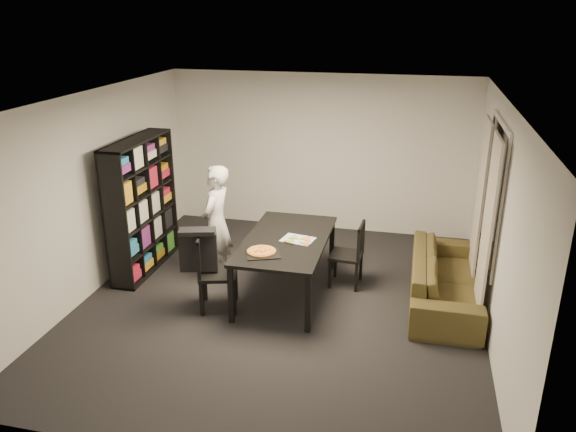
% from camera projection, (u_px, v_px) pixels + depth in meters
% --- Properties ---
extents(room, '(5.01, 5.51, 2.61)m').
position_uv_depth(room, '(280.00, 208.00, 6.75)').
color(room, black).
rests_on(room, ground).
extents(window_pane, '(0.02, 1.40, 1.60)m').
position_uv_depth(window_pane, '(494.00, 192.00, 6.70)').
color(window_pane, black).
rests_on(window_pane, room).
extents(window_frame, '(0.03, 1.52, 1.72)m').
position_uv_depth(window_frame, '(493.00, 192.00, 6.70)').
color(window_frame, white).
rests_on(window_frame, room).
extents(curtain_left, '(0.03, 0.70, 2.25)m').
position_uv_depth(curtain_left, '(487.00, 234.00, 6.37)').
color(curtain_left, beige).
rests_on(curtain_left, room).
extents(curtain_right, '(0.03, 0.70, 2.25)m').
position_uv_depth(curtain_right, '(479.00, 205.00, 7.31)').
color(curtain_right, beige).
rests_on(curtain_right, room).
extents(bookshelf, '(0.35, 1.50, 1.90)m').
position_uv_depth(bookshelf, '(142.00, 206.00, 7.88)').
color(bookshelf, black).
rests_on(bookshelf, room).
extents(dining_table, '(1.04, 1.86, 0.78)m').
position_uv_depth(dining_table, '(286.00, 243.00, 7.24)').
color(dining_table, black).
rests_on(dining_table, room).
extents(chair_left, '(0.57, 0.57, 0.99)m').
position_uv_depth(chair_left, '(210.00, 267.00, 6.91)').
color(chair_left, black).
rests_on(chair_left, room).
extents(chair_right, '(0.44, 0.44, 0.90)m').
position_uv_depth(chair_right, '(353.00, 250.00, 7.51)').
color(chair_right, black).
rests_on(chair_right, room).
extents(draped_jacket, '(0.47, 0.30, 0.55)m').
position_uv_depth(draped_jacket, '(198.00, 248.00, 6.82)').
color(draped_jacket, black).
rests_on(draped_jacket, chair_left).
extents(person, '(0.43, 0.62, 1.61)m').
position_uv_depth(person, '(216.00, 223.00, 7.65)').
color(person, silver).
rests_on(person, room).
extents(baking_tray, '(0.49, 0.45, 0.01)m').
position_uv_depth(baking_tray, '(263.00, 254.00, 6.75)').
color(baking_tray, black).
rests_on(baking_tray, dining_table).
extents(pepperoni_pizza, '(0.35, 0.35, 0.03)m').
position_uv_depth(pepperoni_pizza, '(262.00, 251.00, 6.77)').
color(pepperoni_pizza, '#A16C2E').
rests_on(pepperoni_pizza, dining_table).
extents(kitchen_towel, '(0.45, 0.37, 0.01)m').
position_uv_depth(kitchen_towel, '(298.00, 240.00, 7.17)').
color(kitchen_towel, white).
rests_on(kitchen_towel, dining_table).
extents(pizza_slices, '(0.43, 0.38, 0.01)m').
position_uv_depth(pizza_slices, '(299.00, 240.00, 7.12)').
color(pizza_slices, gold).
rests_on(pizza_slices, dining_table).
extents(sofa, '(0.84, 2.15, 0.63)m').
position_uv_depth(sofa, '(445.00, 278.00, 7.17)').
color(sofa, '#453D1B').
rests_on(sofa, room).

